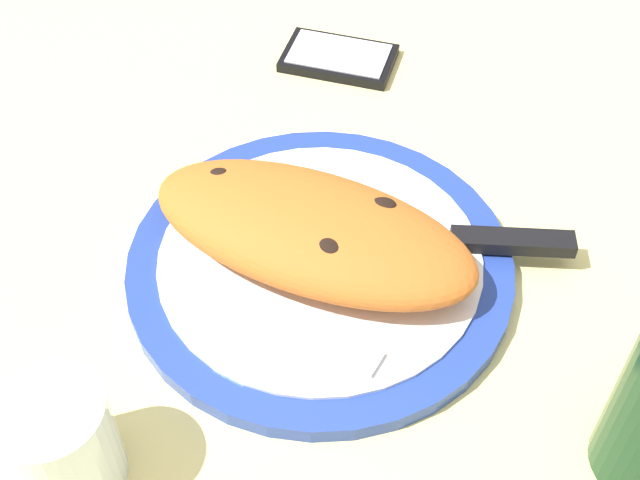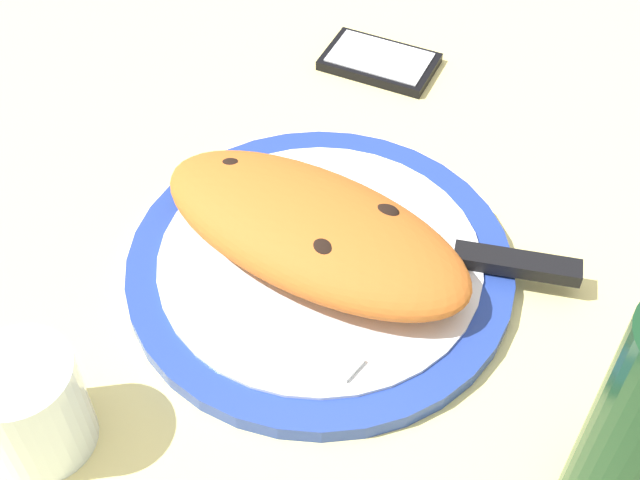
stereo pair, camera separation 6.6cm
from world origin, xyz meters
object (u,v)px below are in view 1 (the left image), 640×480
object	(u,v)px
knife	(478,241)
plate	(320,264)
calzone	(314,229)
fork	(292,325)
water_glass	(62,447)
smartphone	(339,58)

from	to	relation	value
knife	plate	bearing A→B (deg)	-138.26
plate	calzone	distance (cm)	3.58
fork	water_glass	distance (cm)	18.15
calzone	fork	xyz separation A→B (cm)	(3.14, -6.98, -2.38)
fork	plate	bearing A→B (deg)	109.46
fork	knife	size ratio (longest dim) A/B	0.91
fork	water_glass	world-z (taller)	water_glass
plate	calzone	world-z (taller)	calzone
smartphone	water_glass	world-z (taller)	water_glass
plate	fork	world-z (taller)	fork
calzone	knife	world-z (taller)	calzone
smartphone	water_glass	bearing A→B (deg)	-76.01
fork	smartphone	xyz separation A→B (cm)	(-17.21, 30.37, -1.39)
knife	smartphone	world-z (taller)	knife
calzone	smartphone	xyz separation A→B (cm)	(-14.07, 23.40, -3.77)
calzone	fork	world-z (taller)	calzone
fork	smartphone	distance (cm)	34.94
plate	fork	xyz separation A→B (cm)	(2.38, -6.73, 1.11)
plate	water_glass	xyz separation A→B (cm)	(-2.96, -24.00, 2.78)
calzone	fork	bearing A→B (deg)	-65.78
plate	smartphone	distance (cm)	27.91
plate	calzone	bearing A→B (deg)	162.13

